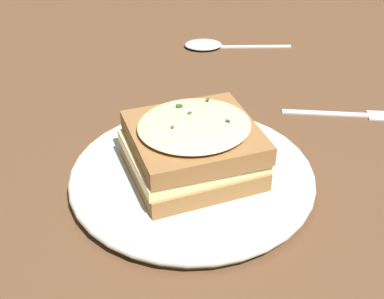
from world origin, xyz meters
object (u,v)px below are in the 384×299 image
at_px(spoon, 209,45).
at_px(dinner_plate, 192,177).
at_px(sandwich, 193,147).
at_px(fork, 368,115).

bearing_deg(spoon, dinner_plate, 174.27).
height_order(sandwich, fork, sandwich).
height_order(dinner_plate, spoon, dinner_plate).
height_order(dinner_plate, fork, dinner_plate).
xyz_separation_m(fork, spoon, (-0.16, -0.24, 0.00)).
bearing_deg(fork, dinner_plate, -52.90).
relative_size(dinner_plate, spoon, 1.49).
bearing_deg(sandwich, fork, 135.37).
bearing_deg(dinner_plate, fork, 135.30).
distance_m(dinner_plate, spoon, 0.34).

